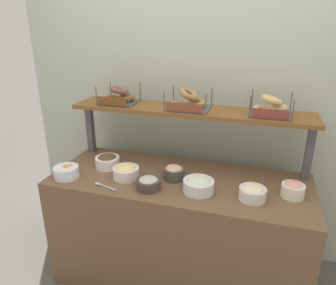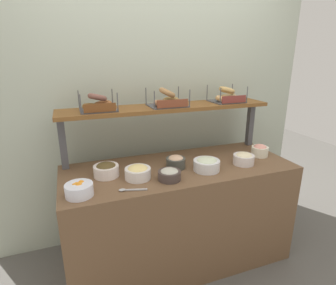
% 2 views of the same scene
% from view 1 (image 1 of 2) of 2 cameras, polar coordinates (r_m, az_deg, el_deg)
% --- Properties ---
extents(ground_plane, '(8.00, 8.00, 0.00)m').
position_cam_1_polar(ground_plane, '(2.70, 1.80, -22.73)').
color(ground_plane, '#595651').
extents(back_wall, '(2.98, 0.06, 2.40)m').
position_cam_1_polar(back_wall, '(2.57, 5.39, 5.94)').
color(back_wall, '#B1BBA7').
rests_on(back_wall, ground_plane).
extents(deli_counter, '(1.78, 0.70, 0.85)m').
position_cam_1_polar(deli_counter, '(2.42, 1.91, -15.47)').
color(deli_counter, brown).
rests_on(deli_counter, ground_plane).
extents(shelf_riser_left, '(0.05, 0.05, 0.40)m').
position_cam_1_polar(shelf_riser_left, '(2.66, -13.83, 2.54)').
color(shelf_riser_left, '#4C4C51').
rests_on(shelf_riser_left, deli_counter).
extents(shelf_riser_right, '(0.05, 0.05, 0.40)m').
position_cam_1_polar(shelf_riser_right, '(2.32, 24.12, -1.45)').
color(shelf_riser_right, '#4C4C51').
rests_on(shelf_riser_right, deli_counter).
extents(upper_shelf, '(1.74, 0.32, 0.03)m').
position_cam_1_polar(upper_shelf, '(2.29, 3.97, 5.77)').
color(upper_shelf, brown).
rests_on(upper_shelf, shelf_riser_left).
extents(bowl_potato_salad, '(0.16, 0.16, 0.10)m').
position_cam_1_polar(bowl_potato_salad, '(2.01, 15.00, -8.67)').
color(bowl_potato_salad, silver).
rests_on(bowl_potato_salad, deli_counter).
extents(bowl_egg_salad, '(0.18, 0.18, 0.10)m').
position_cam_1_polar(bowl_egg_salad, '(2.21, -7.57, -5.20)').
color(bowl_egg_salad, white).
rests_on(bowl_egg_salad, deli_counter).
extents(bowl_hummus, '(0.15, 0.15, 0.10)m').
position_cam_1_polar(bowl_hummus, '(2.18, 1.07, -5.37)').
color(bowl_hummus, '#454740').
rests_on(bowl_hummus, deli_counter).
extents(bowl_scallion_spread, '(0.20, 0.20, 0.10)m').
position_cam_1_polar(bowl_scallion_spread, '(2.03, 5.52, -7.57)').
color(bowl_scallion_spread, silver).
rests_on(bowl_scallion_spread, deli_counter).
extents(bowl_tuna_salad, '(0.16, 0.16, 0.08)m').
position_cam_1_polar(bowl_tuna_salad, '(2.06, -3.54, -7.28)').
color(bowl_tuna_salad, '#453835').
rests_on(bowl_tuna_salad, deli_counter).
extents(bowl_lox_spread, '(0.14, 0.14, 0.10)m').
position_cam_1_polar(bowl_lox_spread, '(2.11, 21.59, -7.84)').
color(bowl_lox_spread, '#ECE6CC').
rests_on(bowl_lox_spread, deli_counter).
extents(bowl_chocolate_spread, '(0.18, 0.18, 0.10)m').
position_cam_1_polar(bowl_chocolate_spread, '(2.38, -10.86, -3.29)').
color(bowl_chocolate_spread, white).
rests_on(bowl_chocolate_spread, deli_counter).
extents(bowl_fruit_salad, '(0.17, 0.17, 0.09)m').
position_cam_1_polar(bowl_fruit_salad, '(2.31, -17.84, -5.03)').
color(bowl_fruit_salad, white).
rests_on(bowl_fruit_salad, deli_counter).
extents(serving_spoon_near_plate, '(0.18, 0.07, 0.01)m').
position_cam_1_polar(serving_spoon_near_plate, '(2.14, -11.80, -7.55)').
color(serving_spoon_near_plate, '#B7B7BC').
rests_on(serving_spoon_near_plate, deli_counter).
extents(bagel_basket_cinnamon_raisin, '(0.26, 0.24, 0.14)m').
position_cam_1_polar(bagel_basket_cinnamon_raisin, '(2.45, -8.86, 8.10)').
color(bagel_basket_cinnamon_raisin, '#4C4C51').
rests_on(bagel_basket_cinnamon_raisin, upper_shelf).
extents(bagel_basket_everything, '(0.30, 0.27, 0.16)m').
position_cam_1_polar(bagel_basket_everything, '(2.26, 3.66, 7.23)').
color(bagel_basket_everything, '#4C4C51').
rests_on(bagel_basket_everything, upper_shelf).
extents(bagel_basket_plain, '(0.27, 0.25, 0.14)m').
position_cam_1_polar(bagel_basket_plain, '(2.21, 17.99, 5.95)').
color(bagel_basket_plain, '#4C4C51').
rests_on(bagel_basket_plain, upper_shelf).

